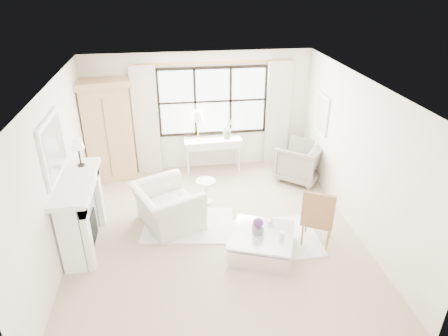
{
  "coord_description": "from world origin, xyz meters",
  "views": [
    {
      "loc": [
        -0.69,
        -5.87,
        4.29
      ],
      "look_at": [
        0.19,
        0.2,
        1.2
      ],
      "focal_mm": 32.0,
      "sensor_mm": 36.0,
      "label": 1
    }
  ],
  "objects": [
    {
      "name": "floor",
      "position": [
        0.0,
        0.0,
        0.0
      ],
      "size": [
        5.5,
        5.5,
        0.0
      ],
      "primitive_type": "plane",
      "color": "tan",
      "rests_on": "ground"
    },
    {
      "name": "ceiling",
      "position": [
        0.0,
        0.0,
        2.7
      ],
      "size": [
        5.5,
        5.5,
        0.0
      ],
      "primitive_type": "plane",
      "rotation": [
        3.14,
        0.0,
        0.0
      ],
      "color": "silver",
      "rests_on": "ground"
    },
    {
      "name": "wall_back",
      "position": [
        0.0,
        2.75,
        1.35
      ],
      "size": [
        5.0,
        0.0,
        5.0
      ],
      "primitive_type": "plane",
      "rotation": [
        1.57,
        0.0,
        0.0
      ],
      "color": "white",
      "rests_on": "ground"
    },
    {
      "name": "wall_front",
      "position": [
        0.0,
        -2.75,
        1.35
      ],
      "size": [
        5.0,
        0.0,
        5.0
      ],
      "primitive_type": "plane",
      "rotation": [
        -1.57,
        0.0,
        0.0
      ],
      "color": "white",
      "rests_on": "ground"
    },
    {
      "name": "wall_left",
      "position": [
        -2.5,
        0.0,
        1.35
      ],
      "size": [
        0.0,
        5.5,
        5.5
      ],
      "primitive_type": "plane",
      "rotation": [
        1.57,
        0.0,
        1.57
      ],
      "color": "silver",
      "rests_on": "ground"
    },
    {
      "name": "wall_right",
      "position": [
        2.5,
        0.0,
        1.35
      ],
      "size": [
        0.0,
        5.5,
        5.5
      ],
      "primitive_type": "plane",
      "rotation": [
        1.57,
        0.0,
        -1.57
      ],
      "color": "white",
      "rests_on": "ground"
    },
    {
      "name": "window_pane",
      "position": [
        0.3,
        2.73,
        1.6
      ],
      "size": [
        2.4,
        0.02,
        1.5
      ],
      "primitive_type": "cube",
      "color": "silver",
      "rests_on": "wall_back"
    },
    {
      "name": "window_frame",
      "position": [
        0.3,
        2.72,
        1.6
      ],
      "size": [
        2.5,
        0.04,
        1.5
      ],
      "primitive_type": null,
      "color": "black",
      "rests_on": "wall_back"
    },
    {
      "name": "curtain_rod",
      "position": [
        0.3,
        2.67,
        2.47
      ],
      "size": [
        3.3,
        0.04,
        0.04
      ],
      "primitive_type": "cylinder",
      "rotation": [
        0.0,
        1.57,
        0.0
      ],
      "color": "#AA853B",
      "rests_on": "wall_back"
    },
    {
      "name": "curtain_left",
      "position": [
        -1.2,
        2.65,
        1.24
      ],
      "size": [
        0.55,
        0.1,
        2.47
      ],
      "primitive_type": "cube",
      "color": "beige",
      "rests_on": "ground"
    },
    {
      "name": "curtain_right",
      "position": [
        1.8,
        2.65,
        1.24
      ],
      "size": [
        0.55,
        0.1,
        2.47
      ],
      "primitive_type": "cube",
      "color": "beige",
      "rests_on": "ground"
    },
    {
      "name": "fireplace",
      "position": [
        -2.27,
        0.0,
        0.65
      ],
      "size": [
        0.58,
        1.66,
        1.26
      ],
      "color": "white",
      "rests_on": "ground"
    },
    {
      "name": "mirror_frame",
      "position": [
        -2.47,
        0.0,
        1.84
      ],
      "size": [
        0.05,
        1.15,
        0.95
      ],
      "primitive_type": "cube",
      "color": "white",
      "rests_on": "wall_left"
    },
    {
      "name": "mirror_glass",
      "position": [
        -2.44,
        0.0,
        1.84
      ],
      "size": [
        0.02,
        1.0,
        0.8
      ],
      "primitive_type": "cube",
      "color": "silver",
      "rests_on": "wall_left"
    },
    {
      "name": "art_frame",
      "position": [
        2.47,
        1.7,
        1.55
      ],
      "size": [
        0.04,
        0.62,
        0.82
      ],
      "primitive_type": "cube",
      "color": "white",
      "rests_on": "wall_right"
    },
    {
      "name": "art_canvas",
      "position": [
        2.45,
        1.7,
        1.55
      ],
      "size": [
        0.01,
        0.52,
        0.72
      ],
      "primitive_type": "cube",
      "color": "beige",
      "rests_on": "wall_right"
    },
    {
      "name": "mantel_lamp",
      "position": [
        -2.23,
        0.5,
        1.65
      ],
      "size": [
        0.22,
        0.22,
        0.51
      ],
      "color": "black",
      "rests_on": "fireplace"
    },
    {
      "name": "armoire",
      "position": [
        -2.02,
        2.49,
        1.14
      ],
      "size": [
        1.22,
        0.88,
        2.24
      ],
      "rotation": [
        0.0,
        0.0,
        0.18
      ],
      "color": "tan",
      "rests_on": "floor"
    },
    {
      "name": "console_table",
      "position": [
        0.26,
        2.47,
        0.4
      ],
      "size": [
        1.32,
        0.5,
        0.8
      ],
      "rotation": [
        0.0,
        0.0,
        0.04
      ],
      "color": "white",
      "rests_on": "floor"
    },
    {
      "name": "console_lamp",
      "position": [
        -0.08,
        2.45,
        1.36
      ],
      "size": [
        0.28,
        0.28,
        0.69
      ],
      "color": "#A88A3A",
      "rests_on": "console_table"
    },
    {
      "name": "orchid_plant",
      "position": [
        0.6,
        2.46,
        1.04
      ],
      "size": [
        0.32,
        0.3,
        0.48
      ],
      "primitive_type": "imported",
      "rotation": [
        0.0,
        0.0,
        0.38
      ],
      "color": "#59764F",
      "rests_on": "console_table"
    },
    {
      "name": "side_table",
      "position": [
        -0.06,
        1.05,
        0.33
      ],
      "size": [
        0.4,
        0.4,
        0.51
      ],
      "color": "silver",
      "rests_on": "floor"
    },
    {
      "name": "rug_left",
      "position": [
        -0.47,
        0.29,
        0.01
      ],
      "size": [
        1.79,
        1.39,
        0.03
      ],
      "primitive_type": "cube",
      "rotation": [
        0.0,
        0.0,
        -0.16
      ],
      "color": "white",
      "rests_on": "floor"
    },
    {
      "name": "rug_right",
      "position": [
        0.95,
        -0.32,
        0.02
      ],
      "size": [
        1.66,
        1.25,
        0.03
      ],
      "primitive_type": "cube",
      "rotation": [
        0.0,
        0.0,
        -0.01
      ],
      "color": "white",
      "rests_on": "floor"
    },
    {
      "name": "club_armchair",
      "position": [
        -0.83,
        0.39,
        0.39
      ],
      "size": [
        1.43,
        1.51,
        0.77
      ],
      "primitive_type": "imported",
      "rotation": [
        0.0,
        0.0,
        1.98
      ],
      "color": "beige",
      "rests_on": "floor"
    },
    {
      "name": "wingback_chair",
      "position": [
        2.12,
        1.78,
        0.42
      ],
      "size": [
        1.3,
        1.29,
        0.85
      ],
      "primitive_type": "imported",
      "rotation": [
        0.0,
        0.0,
        -2.27
      ],
      "color": "gray",
      "rests_on": "floor"
    },
    {
      "name": "french_chair",
      "position": [
        1.68,
        -0.54,
        0.31
      ],
      "size": [
        0.65,
        0.66,
        1.08
      ],
      "rotation": [
        0.0,
        0.0,
        2.64
      ],
      "color": "#A27244",
      "rests_on": "floor"
    },
    {
      "name": "coffee_table",
      "position": [
        0.7,
        -0.67,
        0.18
      ],
      "size": [
        1.29,
        1.29,
        0.38
      ],
      "rotation": [
        0.0,
        0.0,
        -0.36
      ],
      "color": "white",
      "rests_on": "floor"
    },
    {
      "name": "planter_box",
      "position": [
        0.63,
        -0.63,
        0.44
      ],
      "size": [
        0.16,
        0.16,
        0.12
      ],
      "primitive_type": "cube",
      "rotation": [
        0.0,
        0.0,
        0.03
      ],
      "color": "slate",
      "rests_on": "coffee_table"
    },
    {
      "name": "planter_flowers",
      "position": [
        0.63,
        -0.63,
        0.58
      ],
      "size": [
        0.17,
        0.17,
        0.17
      ],
      "primitive_type": "sphere",
      "color": "#512A69",
      "rests_on": "planter_box"
    },
    {
      "name": "pillar_candle",
      "position": [
        0.98,
        -0.83,
        0.44
      ],
      "size": [
        0.09,
        0.09,
        0.12
      ],
      "primitive_type": "cylinder",
      "color": "silver",
      "rests_on": "coffee_table"
    },
    {
      "name": "coffee_vase",
      "position": [
        0.89,
        -0.41,
        0.45
      ],
      "size": [
        0.17,
        0.17,
        0.14
      ],
      "primitive_type": "imported",
      "rotation": [
        0.0,
        0.0,
        0.3
      ],
      "color": "silver",
      "rests_on": "coffee_table"
    }
  ]
}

